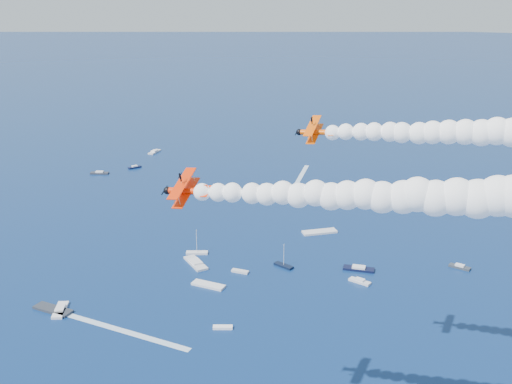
% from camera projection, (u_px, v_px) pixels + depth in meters
% --- Properties ---
extents(biplane_lead, '(7.91, 9.36, 7.51)m').
position_uv_depth(biplane_lead, '(316.00, 132.00, 120.43)').
color(biplane_lead, '#FF5705').
extents(biplane_trail, '(8.85, 10.55, 8.47)m').
position_uv_depth(biplane_trail, '(187.00, 191.00, 105.11)').
color(biplane_trail, '#FF2E05').
extents(smoke_trail_trail, '(72.59, 11.59, 12.87)m').
position_uv_depth(smoke_trail_trail, '(411.00, 196.00, 94.35)').
color(smoke_trail_trail, white).
extents(spectator_boats, '(215.92, 173.08, 0.70)m').
position_uv_depth(spectator_boats, '(308.00, 253.00, 209.84)').
color(spectator_boats, silver).
rests_on(spectator_boats, ground).
extents(boat_wakes, '(66.44, 164.28, 0.04)m').
position_uv_depth(boat_wakes, '(274.00, 219.00, 240.06)').
color(boat_wakes, white).
rests_on(boat_wakes, ground).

